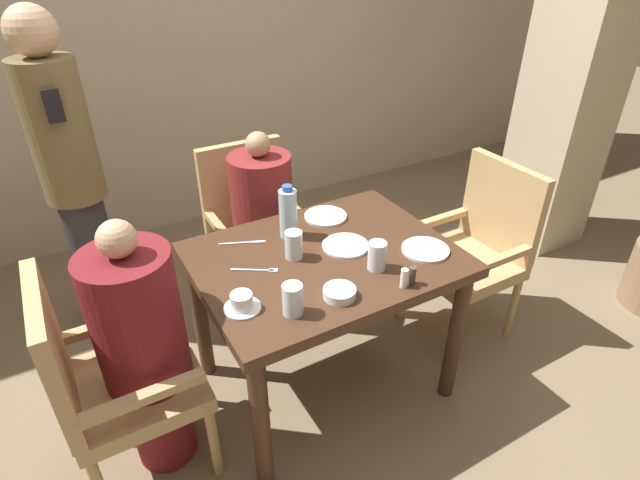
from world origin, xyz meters
name	(u,v)px	position (x,y,z in m)	size (l,w,h in m)	color
ground_plane	(324,380)	(0.00, 0.00, 0.00)	(16.00, 16.00, 0.00)	#7A664C
wall_back	(172,24)	(0.00, 1.97, 1.40)	(8.00, 0.06, 2.80)	tan
pillar_stone	(584,40)	(2.07, 0.46, 1.35)	(0.46, 0.46, 2.70)	#BCAD8E
dining_table	(325,277)	(0.00, 0.00, 0.64)	(1.07, 0.82, 0.75)	#422819
chair_left_side	(109,377)	(-0.92, 0.00, 0.51)	(0.49, 0.48, 0.94)	tan
diner_in_left_chair	(144,350)	(-0.78, 0.00, 0.58)	(0.32, 0.32, 1.13)	maroon
chair_far_side	(254,223)	(0.00, 0.79, 0.51)	(0.48, 0.49, 0.94)	tan
diner_in_far_chair	(264,227)	(0.00, 0.65, 0.56)	(0.32, 0.32, 1.08)	maroon
chair_right_side	(476,245)	(0.92, 0.00, 0.51)	(0.49, 0.48, 0.94)	tan
standing_host	(72,176)	(-0.83, 1.02, 0.89)	(0.28, 0.32, 1.66)	#2D2D33
plate_main_left	(326,216)	(0.17, 0.28, 0.76)	(0.20, 0.20, 0.01)	white
plate_main_right	(425,250)	(0.39, -0.19, 0.76)	(0.20, 0.20, 0.01)	white
plate_dessert_center	(346,246)	(0.11, 0.01, 0.76)	(0.20, 0.20, 0.01)	white
teacup_with_saucer	(242,303)	(-0.43, -0.16, 0.78)	(0.14, 0.14, 0.07)	white
bowl_small	(339,293)	(-0.10, -0.27, 0.77)	(0.12, 0.12, 0.04)	white
water_bottle	(288,213)	(-0.06, 0.21, 0.86)	(0.08, 0.08, 0.24)	silver
glass_tall_near	(377,256)	(0.13, -0.19, 0.81)	(0.07, 0.07, 0.12)	silver
glass_tall_mid	(293,299)	(-0.29, -0.27, 0.81)	(0.07, 0.07, 0.12)	silver
glass_tall_far	(294,245)	(-0.12, 0.05, 0.81)	(0.07, 0.07, 0.12)	silver
salt_shaker	(404,278)	(0.15, -0.34, 0.79)	(0.03, 0.03, 0.08)	white
pepper_shaker	(412,276)	(0.19, -0.34, 0.79)	(0.03, 0.03, 0.08)	#4C3D2D
fork_beside_plate	(260,270)	(-0.29, 0.03, 0.75)	(0.17, 0.12, 0.00)	silver
knife_beside_plate	(245,243)	(-0.26, 0.25, 0.75)	(0.19, 0.09, 0.00)	silver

